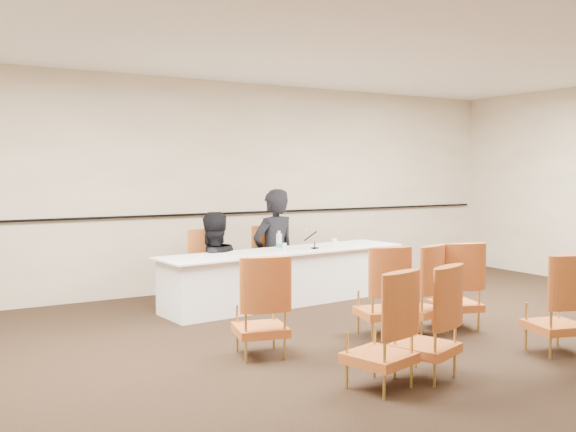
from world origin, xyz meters
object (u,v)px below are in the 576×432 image
object	(u,v)px
panelist_second_chair	(212,267)
aud_chair_back_mid	(425,321)
panel_table	(286,277)
drinking_glass	(284,247)
panelist_second	(212,277)
coffee_cup	(334,243)
microphone	(315,239)
aud_chair_front_right	(456,285)
aud_chair_back_left	(379,329)
aud_chair_back_right	(555,303)
water_bottle	(279,241)
panelist_main_chair	(274,261)
panelist_main	(274,257)
aud_chair_front_mid	(381,291)
aud_chair_extra	(415,289)
aud_chair_front_left	(260,305)

from	to	relation	value
panelist_second_chair	aud_chair_back_mid	xyz separation A→B (m)	(0.31, -3.65, 0.00)
panel_table	drinking_glass	bearing A→B (deg)	-147.43
panelist_second	coffee_cup	bearing A→B (deg)	157.19
microphone	aud_chair_front_right	world-z (taller)	microphone
aud_chair_back_left	aud_chair_back_right	world-z (taller)	same
panelist_second	drinking_glass	xyz separation A→B (m)	(0.80, -0.48, 0.39)
water_bottle	panelist_main_chair	bearing A→B (deg)	66.88
aud_chair_back_left	coffee_cup	bearing A→B (deg)	45.94
aud_chair_back_left	aud_chair_back_mid	xyz separation A→B (m)	(0.50, 0.02, 0.00)
panelist_main	aud_chair_front_mid	distance (m)	2.50
panel_table	panelist_main	distance (m)	0.58
panelist_main_chair	aud_chair_back_mid	distance (m)	3.80
aud_chair_front_mid	aud_chair_front_right	bearing A→B (deg)	5.17
microphone	coffee_cup	bearing A→B (deg)	-25.30
panelist_second_chair	water_bottle	world-z (taller)	panelist_second_chair
panelist_main_chair	aud_chair_front_right	size ratio (longest dim) A/B	1.00
water_bottle	aud_chair_extra	xyz separation A→B (m)	(0.48, -2.05, -0.34)
panelist_main	aud_chair_back_right	size ratio (longest dim) A/B	1.99
panelist_main	aud_chair_back_right	world-z (taller)	panelist_main
panel_table	panelist_second	size ratio (longest dim) A/B	2.05
water_bottle	coffee_cup	xyz separation A→B (m)	(0.83, -0.04, -0.07)
panel_table	aud_chair_back_right	xyz separation A→B (m)	(1.03, -3.27, 0.13)
panelist_main_chair	aud_chair_front_mid	size ratio (longest dim) A/B	1.00
panelist_main_chair	drinking_glass	world-z (taller)	panelist_main_chair
coffee_cup	aud_chair_front_left	size ratio (longest dim) A/B	0.12
water_bottle	panelist_main	bearing A→B (deg)	66.88
panelist_second	aud_chair_front_left	size ratio (longest dim) A/B	1.77
panel_table	aud_chair_front_left	distance (m)	2.42
aud_chair_front_left	panel_table	bearing A→B (deg)	67.65
panel_table	aud_chair_front_mid	distance (m)	1.96
panel_table	aud_chair_back_right	world-z (taller)	aud_chair_back_right
microphone	aud_chair_front_right	distance (m)	2.13
drinking_glass	aud_chair_back_left	world-z (taller)	aud_chair_back_left
water_bottle	aud_chair_back_right	world-z (taller)	aud_chair_back_right
drinking_glass	aud_chair_back_left	size ratio (longest dim) A/B	0.11
coffee_cup	aud_chair_front_right	xyz separation A→B (m)	(0.20, -2.03, -0.27)
coffee_cup	aud_chair_front_mid	distance (m)	2.05
panelist_main_chair	aud_chair_front_right	xyz separation A→B (m)	(0.80, -2.63, 0.00)
aud_chair_front_right	aud_chair_back_right	world-z (taller)	same
drinking_glass	coffee_cup	size ratio (longest dim) A/B	0.85
aud_chair_front_mid	aud_chair_front_left	bearing A→B (deg)	-166.52
microphone	drinking_glass	distance (m)	0.46
water_bottle	coffee_cup	bearing A→B (deg)	-3.01
water_bottle	drinking_glass	world-z (taller)	water_bottle
panelist_main	aud_chair_front_mid	bearing A→B (deg)	77.54
panelist_second	aud_chair_front_mid	size ratio (longest dim) A/B	1.77
microphone	panel_table	bearing A→B (deg)	146.73
panelist_main	aud_chair_back_right	xyz separation A→B (m)	(0.90, -3.81, -0.05)
panelist_main	aud_chair_back_mid	bearing A→B (deg)	70.39
panelist_main	aud_chair_back_left	bearing A→B (deg)	63.30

